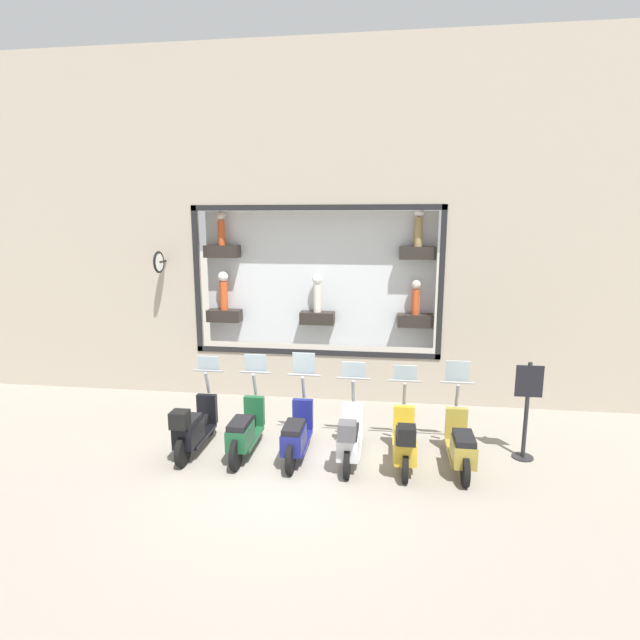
{
  "coord_description": "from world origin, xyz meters",
  "views": [
    {
      "loc": [
        -7.54,
        -1.6,
        4.05
      ],
      "look_at": [
        1.86,
        -0.32,
        2.18
      ],
      "focal_mm": 28.0,
      "sensor_mm": 36.0,
      "label": 1
    }
  ],
  "objects": [
    {
      "name": "scooter_green_4",
      "position": [
        0.42,
        0.82,
        0.45
      ],
      "size": [
        1.81,
        0.6,
        1.63
      ],
      "color": "black",
      "rests_on": "ground_plane"
    },
    {
      "name": "scooter_navy_3",
      "position": [
        0.42,
        -0.11,
        0.44
      ],
      "size": [
        1.8,
        0.61,
        1.69
      ],
      "color": "black",
      "rests_on": "ground_plane"
    },
    {
      "name": "shop_sign_post",
      "position": [
        0.94,
        -4.02,
        0.94
      ],
      "size": [
        0.36,
        0.45,
        1.73
      ],
      "color": "#232326",
      "rests_on": "ground_plane"
    },
    {
      "name": "scooter_yellow_1",
      "position": [
        0.34,
        -1.95,
        0.45
      ],
      "size": [
        1.79,
        0.61,
        1.52
      ],
      "color": "black",
      "rests_on": "ground_plane"
    },
    {
      "name": "scooter_white_2",
      "position": [
        0.34,
        -1.03,
        0.46
      ],
      "size": [
        1.79,
        0.6,
        1.55
      ],
      "color": "black",
      "rests_on": "ground_plane"
    },
    {
      "name": "building_facade",
      "position": [
        3.6,
        0.0,
        3.96
      ],
      "size": [
        1.17,
        36.0,
        7.79
      ],
      "color": "#ADA08E",
      "rests_on": "ground_plane"
    },
    {
      "name": "ground_plane",
      "position": [
        0.0,
        0.0,
        0.0
      ],
      "size": [
        120.0,
        120.0,
        0.0
      ],
      "primitive_type": "plane",
      "color": "gray"
    },
    {
      "name": "scooter_black_5",
      "position": [
        0.35,
        1.74,
        0.48
      ],
      "size": [
        1.81,
        0.61,
        1.56
      ],
      "color": "black",
      "rests_on": "ground_plane"
    },
    {
      "name": "scooter_olive_0",
      "position": [
        0.41,
        -2.88,
        0.42
      ],
      "size": [
        1.79,
        0.61,
        1.64
      ],
      "color": "black",
      "rests_on": "ground_plane"
    }
  ]
}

